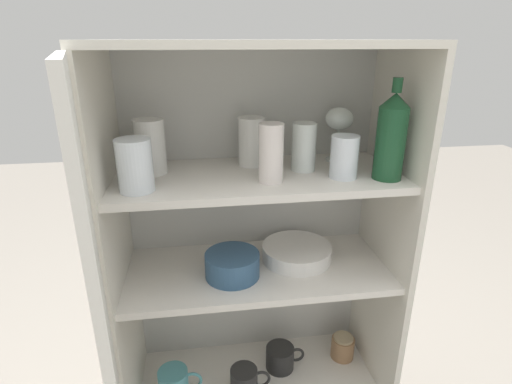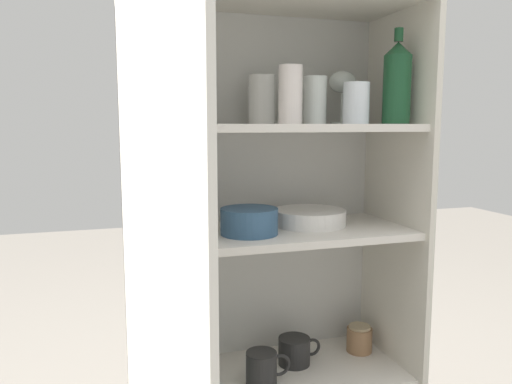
{
  "view_description": "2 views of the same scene",
  "coord_description": "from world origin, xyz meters",
  "px_view_note": "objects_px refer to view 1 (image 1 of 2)",
  "views": [
    {
      "loc": [
        -0.15,
        -0.83,
        1.36
      ],
      "look_at": [
        0.0,
        0.21,
        0.96
      ],
      "focal_mm": 28.0,
      "sensor_mm": 36.0,
      "label": 1
    },
    {
      "loc": [
        -0.44,
        -1.1,
        1.03
      ],
      "look_at": [
        -0.04,
        0.19,
        0.85
      ],
      "focal_mm": 35.0,
      "sensor_mm": 36.0,
      "label": 2
    }
  ],
  "objects_px": {
    "plate_stack_white": "(297,252)",
    "mixing_bowl_large": "(232,264)",
    "coffee_mug_primary": "(245,382)",
    "wine_bottle": "(391,136)",
    "storage_jar": "(343,347)"
  },
  "relations": [
    {
      "from": "mixing_bowl_large",
      "to": "storage_jar",
      "type": "distance_m",
      "value": 0.57
    },
    {
      "from": "wine_bottle",
      "to": "mixing_bowl_large",
      "type": "bearing_deg",
      "value": 172.29
    },
    {
      "from": "wine_bottle",
      "to": "storage_jar",
      "type": "relative_size",
      "value": 3.0
    },
    {
      "from": "wine_bottle",
      "to": "mixing_bowl_large",
      "type": "distance_m",
      "value": 0.54
    },
    {
      "from": "wine_bottle",
      "to": "plate_stack_white",
      "type": "bearing_deg",
      "value": 149.24
    },
    {
      "from": "plate_stack_white",
      "to": "coffee_mug_primary",
      "type": "bearing_deg",
      "value": -152.0
    },
    {
      "from": "wine_bottle",
      "to": "mixing_bowl_large",
      "type": "height_order",
      "value": "wine_bottle"
    },
    {
      "from": "coffee_mug_primary",
      "to": "plate_stack_white",
      "type": "bearing_deg",
      "value": 28.0
    },
    {
      "from": "wine_bottle",
      "to": "mixing_bowl_large",
      "type": "xyz_separation_m",
      "value": [
        -0.39,
        0.05,
        -0.36
      ]
    },
    {
      "from": "mixing_bowl_large",
      "to": "coffee_mug_primary",
      "type": "xyz_separation_m",
      "value": [
        0.03,
        -0.03,
        -0.4
      ]
    },
    {
      "from": "plate_stack_white",
      "to": "storage_jar",
      "type": "relative_size",
      "value": 2.49
    },
    {
      "from": "mixing_bowl_large",
      "to": "coffee_mug_primary",
      "type": "distance_m",
      "value": 0.41
    },
    {
      "from": "plate_stack_white",
      "to": "mixing_bowl_large",
      "type": "bearing_deg",
      "value": -162.41
    },
    {
      "from": "plate_stack_white",
      "to": "storage_jar",
      "type": "xyz_separation_m",
      "value": [
        0.18,
        0.02,
        -0.4
      ]
    },
    {
      "from": "wine_bottle",
      "to": "storage_jar",
      "type": "height_order",
      "value": "wine_bottle"
    }
  ]
}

